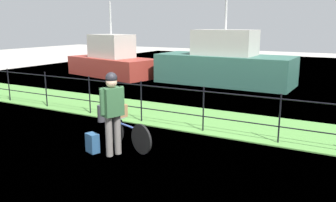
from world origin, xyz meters
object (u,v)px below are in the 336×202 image
terrier_dog (118,101)px  moored_boat_mid (224,64)px  moored_boat_near (112,61)px  wooden_crate (118,110)px  mooring_bollard (101,114)px  bicycle_main (127,133)px  cyclist_person (112,107)px  backpack_on_paving (92,143)px

terrier_dog → moored_boat_mid: size_ratio=0.05×
terrier_dog → moored_boat_near: moored_boat_near is taller
wooden_crate → mooring_bollard: (-1.48, 1.20, -0.53)m
bicycle_main → cyclist_person: bearing=-88.9°
bicycle_main → mooring_bollard: size_ratio=3.29×
bicycle_main → terrier_dog: 0.71m
wooden_crate → terrier_dog: 0.21m
wooden_crate → mooring_bollard: wooden_crate is taller
cyclist_person → backpack_on_paving: (-0.47, -0.10, -0.80)m
wooden_crate → mooring_bollard: bearing=141.1°
terrier_dog → moored_boat_near: size_ratio=0.06×
backpack_on_paving → mooring_bollard: bearing=144.2°
mooring_bollard → backpack_on_paving: bearing=-54.6°
terrier_dog → moored_boat_near: 10.58m
moored_boat_mid → wooden_crate: bearing=-85.1°
backpack_on_paving → moored_boat_near: 11.04m
terrier_dog → moored_boat_near: bearing=128.8°
mooring_bollard → moored_boat_mid: size_ratio=0.08×
wooden_crate → bicycle_main: bearing=-19.4°
cyclist_person → moored_boat_mid: (-1.07, 9.26, -0.12)m
terrier_dog → backpack_on_paving: (-0.16, -0.68, -0.77)m
terrier_dog → bicycle_main: bearing=-19.4°
backpack_on_paving → mooring_bollard: size_ratio=0.87×
mooring_bollard → moored_boat_near: size_ratio=0.09×
moored_boat_near → moored_boat_mid: (5.87, 0.43, 0.13)m
wooden_crate → terrier_dog: bearing=-19.4°
wooden_crate → mooring_bollard: size_ratio=0.74×
terrier_dog → backpack_on_paving: 1.04m
wooden_crate → moored_boat_near: 10.56m
bicycle_main → backpack_on_paving: bearing=-128.7°
mooring_bollard → moored_boat_mid: bearing=84.3°
bicycle_main → mooring_bollard: 2.23m
cyclist_person → mooring_bollard: bearing=135.4°
terrier_dog → moored_boat_mid: 8.71m
wooden_crate → cyclist_person: size_ratio=0.20×
backpack_on_paving → moored_boat_near: moored_boat_near is taller
terrier_dog → cyclist_person: bearing=-62.3°
bicycle_main → moored_boat_mid: 8.86m
wooden_crate → mooring_bollard: 1.98m
wooden_crate → backpack_on_paving: wooden_crate is taller
terrier_dog → cyclist_person: cyclist_person is taller
mooring_bollard → wooden_crate: bearing=-38.9°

